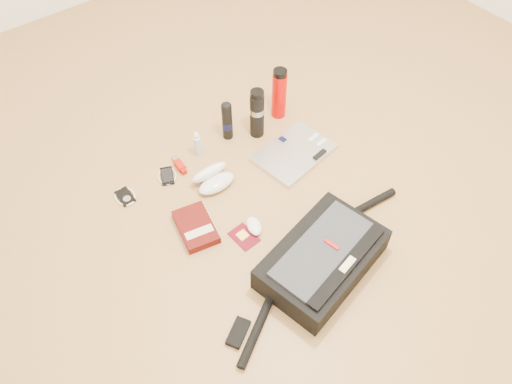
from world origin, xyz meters
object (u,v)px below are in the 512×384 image
at_px(laptop, 294,153).
at_px(thermos_black, 257,113).
at_px(book, 196,227).
at_px(thermos_red, 279,94).
at_px(messenger_bag, 322,259).

bearing_deg(laptop, thermos_black, 94.63).
xyz_separation_m(book, thermos_red, (0.70, 0.33, 0.11)).
height_order(book, thermos_red, thermos_red).
bearing_deg(laptop, messenger_bag, -129.36).
bearing_deg(thermos_red, thermos_black, -165.88).
bearing_deg(book, laptop, 19.45).
bearing_deg(thermos_black, laptop, -76.53).
height_order(messenger_bag, thermos_black, thermos_black).
bearing_deg(messenger_bag, thermos_red, 49.45).
bearing_deg(book, thermos_black, 40.61).
distance_m(messenger_bag, thermos_black, 0.78).
relative_size(book, thermos_black, 0.90).
relative_size(messenger_bag, book, 4.24).
relative_size(book, thermos_red, 0.87).
xyz_separation_m(messenger_bag, thermos_red, (0.42, 0.77, 0.07)).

